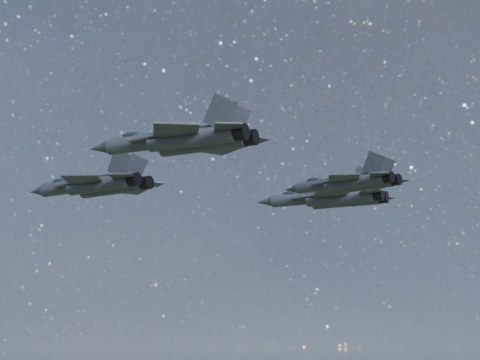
% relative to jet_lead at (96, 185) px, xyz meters
% --- Properties ---
extents(jet_lead, '(18.20, 12.50, 4.57)m').
position_rel_jet_lead_xyz_m(jet_lead, '(0.00, 0.00, 0.00)').
color(jet_lead, '#2C3137').
extents(jet_left, '(19.07, 13.38, 4.81)m').
position_rel_jet_lead_xyz_m(jet_left, '(20.51, 25.53, 1.62)').
color(jet_left, '#2C3137').
extents(jet_right, '(17.34, 12.18, 4.38)m').
position_rel_jet_lead_xyz_m(jet_right, '(17.30, -14.44, 0.06)').
color(jet_right, '#2C3137').
extents(jet_slot, '(15.17, 10.20, 3.83)m').
position_rel_jet_lead_xyz_m(jet_slot, '(26.49, 9.59, 0.20)').
color(jet_slot, '#2C3137').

